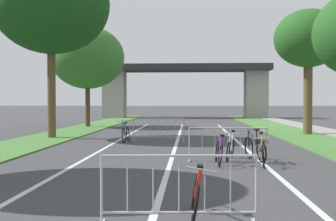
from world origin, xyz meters
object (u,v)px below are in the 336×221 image
at_px(crowd_barrier_nearest, 179,190).
at_px(bicycle_teal_0, 126,134).
at_px(crowd_barrier_third, 159,130).
at_px(bicycle_red_1, 196,195).
at_px(bicycle_white_2, 231,148).
at_px(tree_right_cypress_far, 308,39).
at_px(tree_left_pine_far, 87,58).
at_px(bicycle_black_3, 255,148).
at_px(bicycle_yellow_5, 263,153).
at_px(bicycle_purple_4, 219,152).
at_px(tree_left_oak_mid, 51,4).
at_px(crowd_barrier_second, 228,145).

height_order(crowd_barrier_nearest, bicycle_teal_0, crowd_barrier_nearest).
distance_m(crowd_barrier_third, bicycle_red_1, 12.54).
xyz_separation_m(crowd_barrier_nearest, bicycle_white_2, (1.44, 7.03, -0.17)).
bearing_deg(tree_right_cypress_far, bicycle_white_2, -117.57).
relative_size(tree_left_pine_far, bicycle_red_1, 4.32).
height_order(bicycle_white_2, bicycle_black_3, bicycle_black_3).
relative_size(bicycle_teal_0, bicycle_yellow_5, 0.97).
bearing_deg(bicycle_teal_0, bicycle_red_1, 106.52).
relative_size(tree_left_pine_far, bicycle_white_2, 4.31).
height_order(bicycle_purple_4, bicycle_yellow_5, bicycle_yellow_5).
bearing_deg(bicycle_red_1, crowd_barrier_third, -82.40).
height_order(bicycle_teal_0, bicycle_white_2, bicycle_teal_0).
bearing_deg(crowd_barrier_nearest, tree_left_oak_mid, 115.30).
xyz_separation_m(crowd_barrier_nearest, bicycle_teal_0, (-2.70, 12.30, -0.15)).
height_order(tree_left_oak_mid, bicycle_teal_0, tree_left_oak_mid).
bearing_deg(tree_left_oak_mid, crowd_barrier_second, -43.72).
bearing_deg(bicycle_black_3, tree_right_cypress_far, 52.30).
bearing_deg(bicycle_teal_0, tree_right_cypress_far, -151.67).
relative_size(tree_left_pine_far, crowd_barrier_third, 2.96).
relative_size(bicycle_white_2, bicycle_black_3, 1.00).
relative_size(tree_left_oak_mid, bicycle_red_1, 5.50).
distance_m(tree_right_cypress_far, bicycle_white_2, 11.97).
bearing_deg(tree_left_pine_far, bicycle_purple_4, -64.51).
distance_m(tree_left_oak_mid, bicycle_red_1, 16.45).
height_order(bicycle_teal_0, bicycle_red_1, bicycle_teal_0).
bearing_deg(tree_left_oak_mid, bicycle_yellow_5, -42.46).
xyz_separation_m(crowd_barrier_second, bicycle_black_3, (0.86, 0.35, -0.14)).
relative_size(tree_right_cypress_far, bicycle_yellow_5, 4.05).
relative_size(bicycle_white_2, bicycle_purple_4, 0.96).
distance_m(bicycle_red_1, bicycle_yellow_5, 5.81).
distance_m(crowd_barrier_nearest, bicycle_white_2, 7.18).
height_order(crowd_barrier_second, bicycle_yellow_5, crowd_barrier_second).
bearing_deg(crowd_barrier_third, bicycle_yellow_5, -63.24).
relative_size(tree_right_cypress_far, bicycle_black_3, 4.13).
relative_size(crowd_barrier_second, bicycle_red_1, 1.46).
xyz_separation_m(bicycle_black_3, bicycle_purple_4, (-1.15, -0.76, -0.02)).
bearing_deg(bicycle_black_3, tree_left_pine_far, 105.64).
height_order(tree_left_oak_mid, crowd_barrier_third, tree_left_oak_mid).
height_order(crowd_barrier_nearest, crowd_barrier_third, same).
height_order(bicycle_black_3, bicycle_purple_4, bicycle_black_3).
bearing_deg(bicycle_white_2, tree_left_oak_mid, -28.07).
bearing_deg(tree_left_oak_mid, crowd_barrier_third, -12.04).
height_order(bicycle_red_1, bicycle_purple_4, bicycle_purple_4).
distance_m(tree_right_cypress_far, crowd_barrier_second, 12.46).
bearing_deg(bicycle_black_3, bicycle_white_2, 146.93).
bearing_deg(crowd_barrier_third, crowd_barrier_second, -68.26).
bearing_deg(bicycle_purple_4, bicycle_black_3, 32.35).
bearing_deg(tree_left_pine_far, bicycle_red_1, -72.03).
bearing_deg(bicycle_teal_0, bicycle_black_3, 133.92).
distance_m(tree_left_oak_mid, bicycle_purple_4, 12.67).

